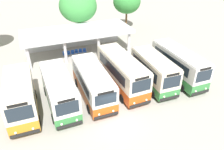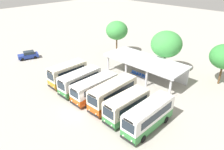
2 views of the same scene
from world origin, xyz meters
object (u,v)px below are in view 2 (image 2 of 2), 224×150
Objects in this scene: city_bus_nearest_orange at (68,73)px; city_bus_fourth_amber at (113,93)px; waiting_chair_second_from_end at (135,73)px; waiting_chair_fourth_seat at (140,75)px; city_bus_fifth_blue at (127,106)px; waiting_chair_middle_seat at (137,74)px; waiting_chair_end_by_column at (132,72)px; city_bus_middle_cream at (95,88)px; parked_car_flank at (28,55)px; waiting_chair_fifth_seat at (142,76)px; city_bus_far_end_green at (149,115)px; waiting_chair_far_end_seat at (145,77)px; city_bus_second_in_row at (80,81)px.

city_bus_nearest_orange is 9.80m from city_bus_fourth_amber.
waiting_chair_second_from_end is 1.11m from waiting_chair_fourth_seat.
waiting_chair_middle_seat is (-6.32, 10.33, -1.30)m from city_bus_fifth_blue.
waiting_chair_end_by_column and waiting_chair_second_from_end have the same top height.
city_bus_middle_cream reaches higher than parked_car_flank.
city_bus_fourth_amber is 25.16m from parked_car_flank.
waiting_chair_fifth_seat is (23.18, 9.51, -0.30)m from parked_car_flank.
city_bus_nearest_orange reaches higher than city_bus_middle_cream.
waiting_chair_fourth_seat is at bearing 8.04° from waiting_chair_middle_seat.
waiting_chair_fourth_seat is (-9.03, 10.16, -1.35)m from city_bus_far_end_green.
waiting_chair_middle_seat is at bearing 107.95° from city_bus_fourth_amber.
waiting_chair_fifth_seat is at bearing 116.61° from city_bus_fifth_blue.
waiting_chair_middle_seat is (1.11, -0.03, 0.00)m from waiting_chair_end_by_column.
waiting_chair_middle_seat is (22.07, 9.43, -0.30)m from parked_car_flank.
waiting_chair_second_from_end is at bearing 58.65° from city_bus_nearest_orange.
parked_car_flank is (-31.65, 0.65, -1.04)m from city_bus_far_end_green.
waiting_chair_end_by_column is (-10.69, 10.11, -1.35)m from city_bus_far_end_green.
waiting_chair_fifth_seat is at bearing 1.26° from waiting_chair_end_by_column.
city_bus_fifth_blue is at bearing -3.43° from city_bus_middle_cream.
city_bus_fourth_amber is at bearing -72.05° from waiting_chair_middle_seat.
city_bus_nearest_orange is 12.93m from waiting_chair_fifth_seat.
waiting_chair_fifth_seat is at bearing 22.31° from parked_car_flank.
waiting_chair_far_end_seat is (23.73, 9.42, -0.30)m from parked_car_flank.
city_bus_fourth_amber is 6.55m from city_bus_far_end_green.
city_bus_fifth_blue is at bearing -1.09° from city_bus_second_in_row.
waiting_chair_far_end_seat is (1.66, -0.01, 0.00)m from waiting_chair_middle_seat.
city_bus_middle_cream is at bearing 1.61° from city_bus_nearest_orange.
waiting_chair_end_by_column is at bearing 95.22° from city_bus_middle_cream.
city_bus_far_end_green is 13.30m from waiting_chair_fifth_seat.
waiting_chair_middle_seat is 1.66m from waiting_chair_far_end_seat.
waiting_chair_second_from_end is at bearing 74.03° from city_bus_second_in_row.
city_bus_nearest_orange is 11.92m from waiting_chair_second_from_end.
waiting_chair_middle_seat is (-3.06, 9.45, -1.40)m from city_bus_fourth_amber.
city_bus_nearest_orange is 12.22m from waiting_chair_middle_seat.
parked_car_flank is at bearing -156.34° from waiting_chair_second_from_end.
parked_car_flank is 23.49m from waiting_chair_second_from_end.
city_bus_middle_cream reaches higher than waiting_chair_end_by_column.
city_bus_nearest_orange is at bearing -123.56° from waiting_chair_middle_seat.
city_bus_second_in_row reaches higher than city_bus_middle_cream.
waiting_chair_second_from_end is at bearing 23.66° from parked_car_flank.
city_bus_fourth_amber is 3.37m from city_bus_fifth_blue.
city_bus_nearest_orange is 15.41m from parked_car_flank.
city_bus_second_in_row reaches higher than parked_car_flank.
city_bus_nearest_orange is 0.84× the size of city_bus_far_end_green.
waiting_chair_end_by_column and waiting_chair_fourth_seat have the same top height.
waiting_chair_middle_seat is at bearing 88.86° from city_bus_middle_cream.
city_bus_fifth_blue reaches higher than waiting_chair_second_from_end.
city_bus_far_end_green is 1.75× the size of parked_car_flank.
city_bus_nearest_orange is at bearing -178.39° from city_bus_middle_cream.
city_bus_second_in_row is 1.08× the size of city_bus_fifth_blue.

